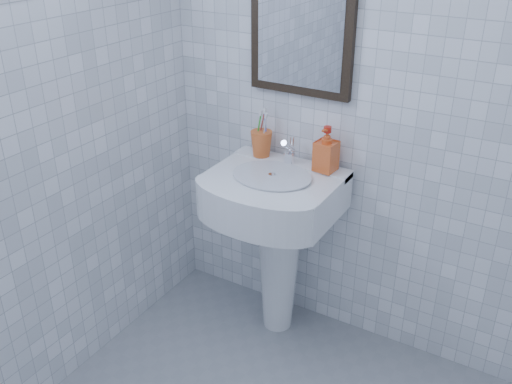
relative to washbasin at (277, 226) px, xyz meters
The scene contains 6 objects.
wall_back 0.78m from the washbasin, 27.01° to the left, with size 2.20×0.02×2.50m, color white.
washbasin is the anchor object (origin of this frame).
faucet 0.37m from the washbasin, 90.00° to the left, with size 0.06×0.12×0.14m.
toothbrush_cup 0.41m from the washbasin, 142.95° to the left, with size 0.11×0.11×0.13m, color orange, non-canonical shape.
soap_dispenser 0.46m from the washbasin, 34.23° to the left, with size 0.10×0.10×0.21m, color #D15214.
wall_mirror 0.95m from the washbasin, 90.00° to the left, with size 0.50×0.04×0.62m.
Camera 1 is at (0.72, -1.14, 2.04)m, focal length 40.00 mm.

